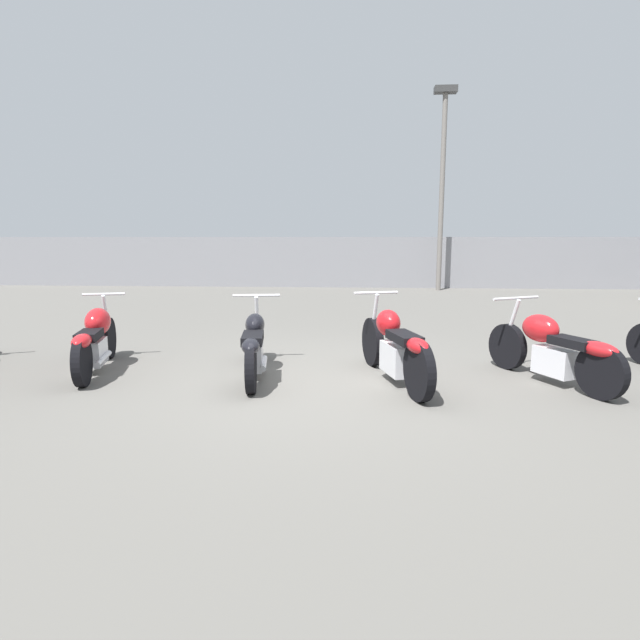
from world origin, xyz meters
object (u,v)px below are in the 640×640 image
at_px(motorcycle_slot_1, 96,339).
at_px(motorcycle_slot_2, 254,345).
at_px(motorcycle_slot_4, 553,349).
at_px(motorcycle_slot_3, 395,347).
at_px(light_pole_left, 443,170).

xyz_separation_m(motorcycle_slot_1, motorcycle_slot_2, (2.07, -0.09, -0.03)).
distance_m(motorcycle_slot_1, motorcycle_slot_2, 2.07).
bearing_deg(motorcycle_slot_4, motorcycle_slot_2, 152.76).
xyz_separation_m(motorcycle_slot_3, motorcycle_slot_4, (1.84, 0.08, -0.01)).
height_order(light_pole_left, motorcycle_slot_4, light_pole_left).
height_order(motorcycle_slot_2, motorcycle_slot_3, motorcycle_slot_3).
xyz_separation_m(light_pole_left, motorcycle_slot_2, (-4.01, -10.77, -3.45)).
relative_size(light_pole_left, motorcycle_slot_3, 3.01).
bearing_deg(motorcycle_slot_1, motorcycle_slot_2, -17.78).
height_order(motorcycle_slot_3, motorcycle_slot_4, motorcycle_slot_3).
xyz_separation_m(motorcycle_slot_1, motorcycle_slot_3, (3.78, -0.24, 0.00)).
relative_size(motorcycle_slot_1, motorcycle_slot_3, 0.92).
bearing_deg(motorcycle_slot_4, motorcycle_slot_1, 152.18).
xyz_separation_m(motorcycle_slot_1, motorcycle_slot_4, (5.61, -0.16, -0.01)).
height_order(light_pole_left, motorcycle_slot_1, light_pole_left).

